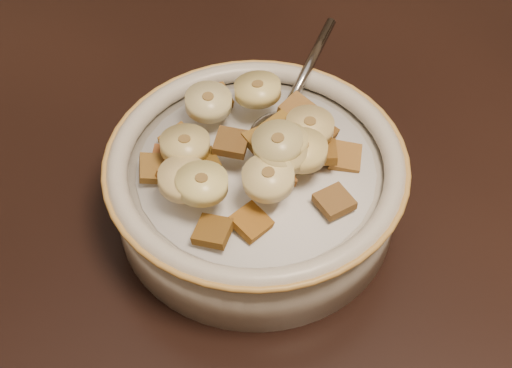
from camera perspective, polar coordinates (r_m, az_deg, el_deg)
The scene contains 35 objects.
table at distance 0.55m, azimuth 9.29°, elevation 1.41°, with size 1.40×0.90×0.04m, color black.
cereal_bowl at distance 0.48m, azimuth 0.00°, elevation -0.60°, with size 0.19×0.19×0.04m, color #ADA399.
milk at distance 0.46m, azimuth 0.00°, elevation 1.19°, with size 0.15×0.15×0.00m, color white.
spoon at distance 0.47m, azimuth 1.47°, elevation 4.01°, with size 0.03×0.04×0.01m, color #969696.
cereal_square_0 at distance 0.48m, azimuth 3.36°, elevation 5.98°, with size 0.02×0.02×0.01m, color olive.
cereal_square_1 at distance 0.46m, azimuth -5.74°, elevation 2.80°, with size 0.02×0.02×0.01m, color brown.
cereal_square_2 at distance 0.46m, azimuth 2.04°, elevation 4.44°, with size 0.02×0.02×0.01m, color brown.
cereal_square_3 at distance 0.42m, azimuth -0.42°, elevation -3.07°, with size 0.02×0.02×0.01m, color brown.
cereal_square_4 at distance 0.45m, azimuth -8.03°, elevation 1.23°, with size 0.02×0.02×0.01m, color olive.
cereal_square_5 at distance 0.43m, azimuth 6.29°, elevation -1.40°, with size 0.02×0.02×0.01m, color brown.
cereal_square_6 at distance 0.46m, azimuth 7.14°, elevation 2.16°, with size 0.02×0.02×0.01m, color olive.
cereal_square_7 at distance 0.45m, azimuth -5.35°, elevation 2.20°, with size 0.02×0.02×0.01m, color brown.
cereal_square_8 at distance 0.46m, azimuth -7.11°, elevation 1.87°, with size 0.02×0.02×0.01m, color brown.
cereal_square_9 at distance 0.47m, azimuth -6.18°, elevation 3.44°, with size 0.02×0.02×0.01m, color #906123.
cereal_square_10 at distance 0.44m, azimuth 0.56°, elevation 3.48°, with size 0.02×0.02×0.01m, color brown.
cereal_square_11 at distance 0.46m, azimuth -6.07°, elevation 2.37°, with size 0.02×0.02×0.01m, color brown.
cereal_square_12 at distance 0.43m, azimuth 1.53°, elevation 0.72°, with size 0.02×0.02×0.01m, color brown.
cereal_square_13 at distance 0.44m, azimuth -6.22°, elevation 0.61°, with size 0.02×0.02×0.01m, color #965A22.
cereal_square_14 at distance 0.45m, azimuth 5.20°, elevation 2.58°, with size 0.02×0.02×0.01m, color brown.
cereal_square_15 at distance 0.42m, azimuth -3.47°, elevation -3.80°, with size 0.02×0.02×0.01m, color brown.
cereal_square_16 at distance 0.44m, azimuth -4.25°, elevation 1.54°, with size 0.02×0.02×0.01m, color brown.
cereal_square_17 at distance 0.50m, azimuth -3.31°, elevation 6.96°, with size 0.02×0.02×0.01m, color brown.
cereal_square_18 at distance 0.44m, azimuth -1.98°, elevation 3.34°, with size 0.02×0.02×0.01m, color brown.
cereal_square_19 at distance 0.47m, azimuth 5.07°, elevation 4.16°, with size 0.02×0.02×0.01m, color brown.
banana_slice_0 at distance 0.43m, azimuth 2.03°, elevation 2.53°, with size 0.03×0.03×0.01m, color #D5C87E.
banana_slice_1 at distance 0.42m, azimuth 0.98°, elevation 0.51°, with size 0.03×0.03×0.01m, color #FFF6A4.
banana_slice_2 at distance 0.47m, azimuth 0.13°, elevation 7.57°, with size 0.03×0.03×0.01m, color #FFE37D.
banana_slice_3 at distance 0.45m, azimuth 4.31°, elevation 4.60°, with size 0.03×0.03×0.01m, color #CEB779.
banana_slice_4 at distance 0.47m, azimuth -3.83°, elevation 6.57°, with size 0.03×0.03×0.01m, color beige.
banana_slice_5 at distance 0.42m, azimuth -4.35°, elevation 0.05°, with size 0.03×0.03×0.01m, color #FFEA7C.
banana_slice_6 at distance 0.43m, azimuth 2.16°, elevation 3.32°, with size 0.03×0.03×0.01m, color #FEE98D.
banana_slice_7 at distance 0.44m, azimuth -5.70°, elevation 3.17°, with size 0.03×0.03×0.01m, color #CEC370.
banana_slice_8 at distance 0.42m, azimuth -5.80°, elevation 0.41°, with size 0.03×0.03×0.01m, color #E7C87B.
banana_slice_9 at distance 0.44m, azimuth 3.72°, elevation 2.72°, with size 0.03×0.03×0.01m, color #D2BE79.
banana_slice_10 at distance 0.43m, azimuth 1.75°, elevation 3.26°, with size 0.03×0.03×0.01m, color #D2BE83.
Camera 1 is at (0.14, -0.35, 1.14)m, focal length 50.00 mm.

